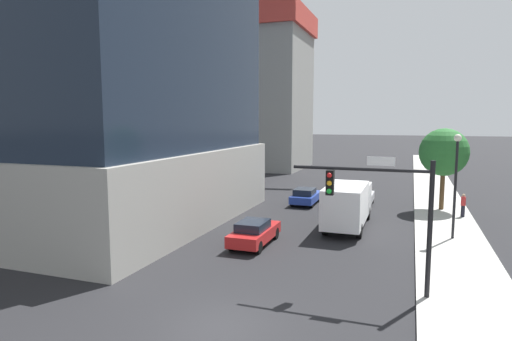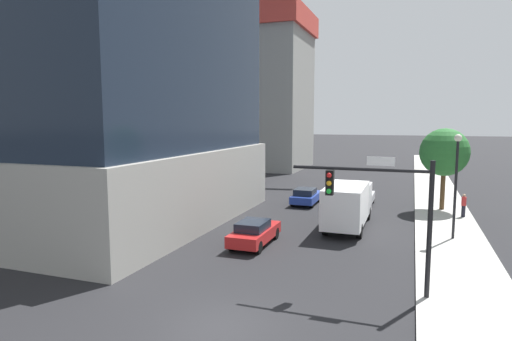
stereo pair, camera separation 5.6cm
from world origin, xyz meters
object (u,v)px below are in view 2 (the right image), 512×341
construction_building (255,83)px  pedestrian_red_shirt (464,205)px  car_silver (361,197)px  box_truck (348,203)px  car_red (254,232)px  car_blue (306,196)px  street_tree (444,152)px  street_lamp (456,172)px  traffic_light_pole (381,199)px

construction_building → pedestrian_red_shirt: bearing=-46.2°
car_silver → box_truck: box_truck is taller
car_red → car_blue: 13.00m
car_red → box_truck: (4.56, 5.94, 0.97)m
construction_building → car_blue: 32.13m
street_tree → pedestrian_red_shirt: street_tree is taller
street_lamp → car_blue: street_lamp is taller
street_lamp → car_red: 12.54m
car_red → box_truck: size_ratio=0.59×
pedestrian_red_shirt → street_lamp: bearing=-100.3°
car_silver → car_red: 14.67m
street_tree → car_red: size_ratio=1.41×
construction_building → traffic_light_pole: (21.60, -44.17, -8.75)m
street_tree → box_truck: street_tree is taller
street_tree → traffic_light_pole: bearing=-100.5°
car_blue → traffic_light_pole: bearing=-67.8°
street_tree → pedestrian_red_shirt: 4.61m
street_lamp → street_tree: 9.07m
construction_building → car_silver: (18.80, -25.22, -12.05)m
street_lamp → car_red: street_lamp is taller
traffic_light_pole → street_tree: street_tree is taller
construction_building → traffic_light_pole: 49.94m
car_red → pedestrian_red_shirt: (12.21, 11.54, 0.28)m
street_lamp → car_silver: bearing=125.5°
construction_building → box_truck: 39.74m
construction_building → car_red: construction_building is taller
street_lamp → pedestrian_red_shirt: street_lamp is taller
box_truck → pedestrian_red_shirt: bearing=36.2°
car_blue → construction_building: bearing=118.6°
car_red → street_lamp: bearing=24.1°
construction_building → car_blue: bearing=-61.4°
street_lamp → car_blue: bearing=143.7°
construction_building → pedestrian_red_shirt: size_ratio=18.36×
car_silver → car_blue: 4.65m
street_lamp → car_silver: size_ratio=1.34×
traffic_light_pole → car_red: 9.50m
street_tree → pedestrian_red_shirt: (1.32, -2.43, -3.69)m
car_silver → construction_building: bearing=126.7°
car_blue → street_lamp: bearing=-36.3°
street_tree → box_truck: size_ratio=0.83×
street_lamp → box_truck: size_ratio=0.80×
car_red → car_blue: bearing=90.0°
car_red → car_blue: size_ratio=1.05×
street_tree → box_truck: (-6.32, -8.03, -2.99)m
traffic_light_pole → car_blue: size_ratio=1.30×
box_truck → street_tree: bearing=51.8°
street_tree → street_lamp: bearing=-89.2°
traffic_light_pole → pedestrian_red_shirt: traffic_light_pole is taller
box_truck → street_lamp: bearing=-9.0°
street_lamp → street_tree: (-0.12, 9.06, 0.49)m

